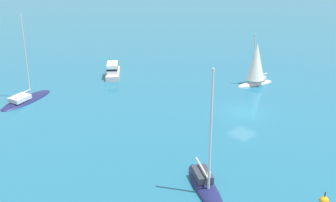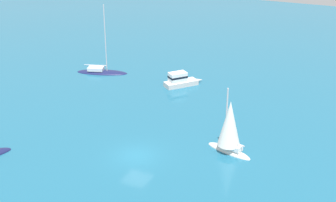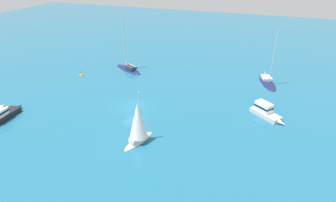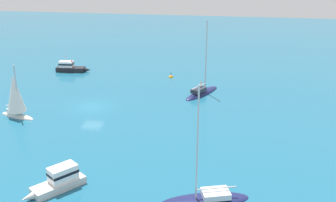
{
  "view_description": "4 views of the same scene",
  "coord_description": "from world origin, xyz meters",
  "px_view_note": "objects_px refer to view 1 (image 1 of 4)",
  "views": [
    {
      "loc": [
        -35.44,
        -28.01,
        20.04
      ],
      "look_at": [
        -6.47,
        4.7,
        1.64
      ],
      "focal_mm": 49.58,
      "sensor_mm": 36.0,
      "label": 1
    },
    {
      "loc": [
        19.18,
        -33.15,
        21.78
      ],
      "look_at": [
        -0.3,
        7.48,
        2.66
      ],
      "focal_mm": 49.88,
      "sensor_mm": 36.0,
      "label": 2
    },
    {
      "loc": [
        32.62,
        17.16,
        19.89
      ],
      "look_at": [
        -0.13,
        5.49,
        1.86
      ],
      "focal_mm": 30.4,
      "sensor_mm": 36.0,
      "label": 3
    },
    {
      "loc": [
        -17.25,
        45.41,
        18.26
      ],
      "look_at": [
        -9.62,
        -0.72,
        1.1
      ],
      "focal_mm": 43.45,
      "sensor_mm": 36.0,
      "label": 4
    }
  ],
  "objects_px": {
    "sailboat": "(205,186)",
    "motor_cruiser": "(113,71)",
    "yacht": "(256,66)",
    "channel_buoy": "(324,201)",
    "sloop": "(25,100)"
  },
  "relations": [
    {
      "from": "yacht",
      "to": "motor_cruiser",
      "type": "xyz_separation_m",
      "value": [
        -11.25,
        13.82,
        -1.6
      ]
    },
    {
      "from": "sailboat",
      "to": "sloop",
      "type": "distance_m",
      "value": 25.57
    },
    {
      "from": "sailboat",
      "to": "yacht",
      "type": "relative_size",
      "value": 1.55
    },
    {
      "from": "motor_cruiser",
      "to": "channel_buoy",
      "type": "distance_m",
      "value": 32.84
    },
    {
      "from": "sloop",
      "to": "yacht",
      "type": "bearing_deg",
      "value": -48.66
    },
    {
      "from": "yacht",
      "to": "sloop",
      "type": "distance_m",
      "value": 27.07
    },
    {
      "from": "channel_buoy",
      "to": "sailboat",
      "type": "bearing_deg",
      "value": 127.57
    },
    {
      "from": "motor_cruiser",
      "to": "sloop",
      "type": "distance_m",
      "value": 12.02
    },
    {
      "from": "sloop",
      "to": "channel_buoy",
      "type": "height_order",
      "value": "sloop"
    },
    {
      "from": "sailboat",
      "to": "motor_cruiser",
      "type": "bearing_deg",
      "value": -172.07
    },
    {
      "from": "yacht",
      "to": "motor_cruiser",
      "type": "height_order",
      "value": "yacht"
    },
    {
      "from": "sloop",
      "to": "sailboat",
      "type": "bearing_deg",
      "value": -102.51
    },
    {
      "from": "yacht",
      "to": "channel_buoy",
      "type": "height_order",
      "value": "yacht"
    },
    {
      "from": "sailboat",
      "to": "channel_buoy",
      "type": "xyz_separation_m",
      "value": [
        5.38,
        -6.99,
        -0.2
      ]
    },
    {
      "from": "yacht",
      "to": "motor_cruiser",
      "type": "relative_size",
      "value": 1.38
    }
  ]
}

